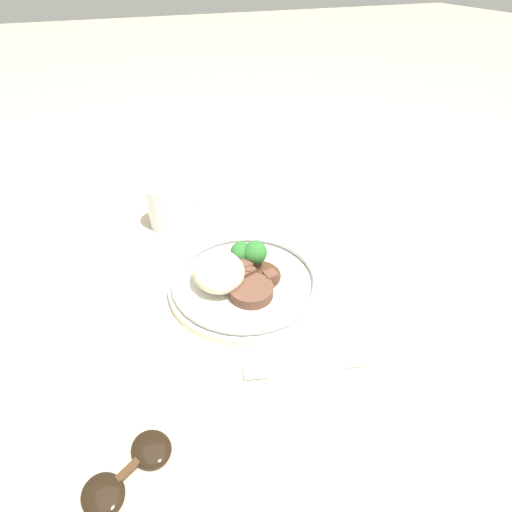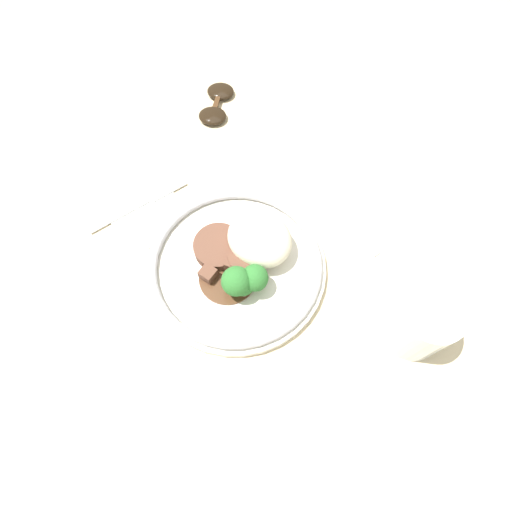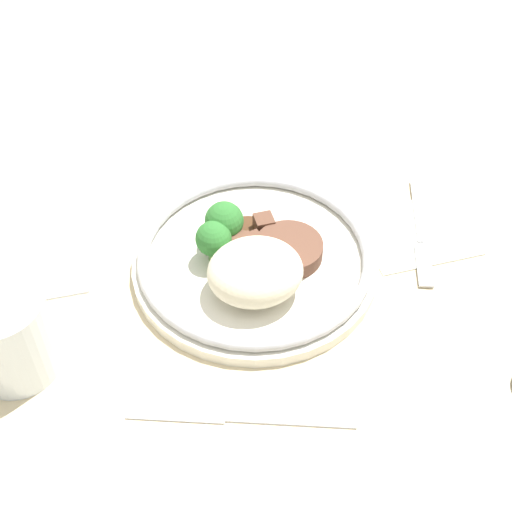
# 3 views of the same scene
# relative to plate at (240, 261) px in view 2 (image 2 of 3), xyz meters

# --- Properties ---
(ground_plane) EXTENTS (8.00, 8.00, 0.00)m
(ground_plane) POSITION_rel_plate_xyz_m (0.02, 0.01, -0.07)
(ground_plane) COLOR tan
(dining_table) EXTENTS (1.26, 1.19, 0.05)m
(dining_table) POSITION_rel_plate_xyz_m (0.02, 0.01, -0.04)
(dining_table) COLOR beige
(dining_table) RESTS_ON ground
(napkin) EXTENTS (0.13, 0.11, 0.00)m
(napkin) POSITION_rel_plate_xyz_m (-0.19, -0.02, -0.02)
(napkin) COLOR silver
(napkin) RESTS_ON dining_table
(plate) EXTENTS (0.27, 0.27, 0.07)m
(plate) POSITION_rel_plate_xyz_m (0.00, 0.00, 0.00)
(plate) COLOR silver
(plate) RESTS_ON dining_table
(juice_glass) EXTENTS (0.08, 0.08, 0.09)m
(juice_glass) POSITION_rel_plate_xyz_m (0.25, 0.07, 0.02)
(juice_glass) COLOR #F4AD19
(juice_glass) RESTS_ON dining_table
(fork) EXTENTS (0.06, 0.17, 0.00)m
(fork) POSITION_rel_plate_xyz_m (-0.19, -0.01, -0.02)
(fork) COLOR silver
(fork) RESTS_ON napkin
(knife) EXTENTS (0.21, 0.06, 0.00)m
(knife) POSITION_rel_plate_xyz_m (0.05, 0.17, -0.02)
(knife) COLOR silver
(knife) RESTS_ON dining_table
(spoon) EXTENTS (0.16, 0.02, 0.01)m
(spoon) POSITION_rel_plate_xyz_m (0.29, -0.00, -0.02)
(spoon) COLOR silver
(spoon) RESTS_ON dining_table
(sunglasses) EXTENTS (0.10, 0.12, 0.02)m
(sunglasses) POSITION_rel_plate_xyz_m (-0.25, 0.22, -0.01)
(sunglasses) COLOR black
(sunglasses) RESTS_ON dining_table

